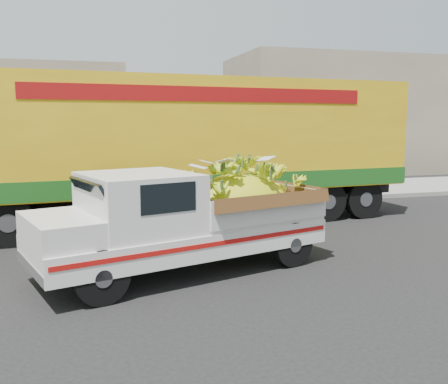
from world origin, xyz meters
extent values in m
plane|color=black|center=(0.00, 0.00, 0.00)|extent=(100.00, 100.00, 0.00)
cube|color=gray|center=(0.00, 5.91, 0.07)|extent=(60.00, 0.25, 0.15)
cube|color=gray|center=(0.00, 8.01, 0.07)|extent=(60.00, 4.00, 0.14)
cube|color=gray|center=(14.00, 14.91, 3.00)|extent=(14.00, 6.00, 6.00)
cylinder|color=black|center=(-0.66, -2.02, 0.42)|extent=(0.88, 0.48, 0.85)
cylinder|color=black|center=(-1.13, -0.45, 0.42)|extent=(0.88, 0.48, 0.85)
cylinder|color=black|center=(2.88, -0.96, 0.42)|extent=(0.88, 0.48, 0.85)
cylinder|color=black|center=(2.41, 0.60, 0.42)|extent=(0.88, 0.48, 0.85)
cube|color=silver|center=(0.82, -0.72, 0.62)|extent=(5.58, 3.32, 0.44)
cube|color=#A50F0C|center=(1.09, -1.64, 0.69)|extent=(4.94, 1.48, 0.08)
cube|color=silver|center=(-1.66, -1.46, 0.50)|extent=(0.64, 1.82, 0.16)
cube|color=silver|center=(-1.24, -1.34, 1.04)|extent=(1.42, 1.98, 0.40)
cube|color=silver|center=(0.04, -0.95, 1.34)|extent=(2.18, 2.24, 1.01)
cube|color=black|center=(0.41, -1.80, 1.53)|extent=(0.92, 0.28, 0.47)
cube|color=silver|center=(2.11, -0.34, 1.12)|extent=(3.01, 2.56, 0.57)
ellipsoid|color=yellow|center=(2.00, -0.37, 1.01)|extent=(2.66, 2.12, 1.43)
cylinder|color=black|center=(6.74, 2.84, 0.55)|extent=(1.12, 0.41, 1.10)
cylinder|color=black|center=(6.58, 4.83, 0.55)|extent=(1.12, 0.41, 1.10)
cylinder|color=black|center=(5.54, 2.74, 0.55)|extent=(1.12, 0.41, 1.10)
cylinder|color=black|center=(5.38, 4.73, 0.55)|extent=(1.12, 0.41, 1.10)
cylinder|color=black|center=(-2.43, 2.10, 0.55)|extent=(1.12, 0.41, 1.10)
cylinder|color=black|center=(-2.59, 4.09, 0.55)|extent=(1.12, 0.41, 1.10)
cube|color=black|center=(1.97, 3.46, 0.78)|extent=(12.04, 1.96, 0.36)
cube|color=gold|center=(1.97, 3.46, 2.38)|extent=(11.92, 3.44, 2.84)
cube|color=#195317|center=(1.97, 3.46, 1.21)|extent=(11.98, 3.46, 0.45)
cube|color=maroon|center=(2.07, 2.20, 3.35)|extent=(8.37, 0.69, 0.35)
camera|label=1|loc=(-0.91, -9.39, 2.72)|focal=40.00mm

